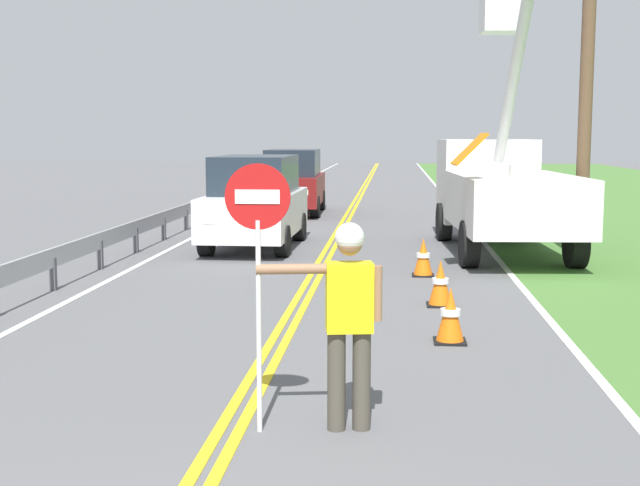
# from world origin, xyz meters

# --- Properties ---
(centerline_yellow_left) EXTENTS (0.11, 110.00, 0.01)m
(centerline_yellow_left) POSITION_xyz_m (-0.09, 20.00, 0.01)
(centerline_yellow_left) COLOR yellow
(centerline_yellow_left) RESTS_ON ground
(centerline_yellow_right) EXTENTS (0.11, 110.00, 0.01)m
(centerline_yellow_right) POSITION_xyz_m (0.09, 20.00, 0.01)
(centerline_yellow_right) COLOR yellow
(centerline_yellow_right) RESTS_ON ground
(edge_line_right) EXTENTS (0.12, 110.00, 0.01)m
(edge_line_right) POSITION_xyz_m (3.60, 20.00, 0.01)
(edge_line_right) COLOR silver
(edge_line_right) RESTS_ON ground
(edge_line_left) EXTENTS (0.12, 110.00, 0.01)m
(edge_line_left) POSITION_xyz_m (-3.60, 20.00, 0.01)
(edge_line_left) COLOR silver
(edge_line_left) RESTS_ON ground
(flagger_worker) EXTENTS (1.08, 0.31, 1.83)m
(flagger_worker) POSITION_xyz_m (1.03, 4.28, 1.05)
(flagger_worker) COLOR #474238
(flagger_worker) RESTS_ON ground
(stop_sign_paddle) EXTENTS (0.56, 0.04, 2.33)m
(stop_sign_paddle) POSITION_xyz_m (0.27, 4.17, 1.71)
(stop_sign_paddle) COLOR silver
(stop_sign_paddle) RESTS_ON ground
(utility_bucket_truck) EXTENTS (2.67, 6.92, 5.61)m
(utility_bucket_truck) POSITION_xyz_m (3.79, 16.26, 1.42)
(utility_bucket_truck) COLOR silver
(utility_bucket_truck) RESTS_ON ground
(oncoming_suv_nearest) EXTENTS (1.97, 4.63, 2.10)m
(oncoming_suv_nearest) POSITION_xyz_m (-1.71, 16.21, 1.06)
(oncoming_suv_nearest) COLOR silver
(oncoming_suv_nearest) RESTS_ON ground
(oncoming_suv_second) EXTENTS (2.00, 4.65, 2.10)m
(oncoming_suv_second) POSITION_xyz_m (-1.85, 24.74, 1.06)
(oncoming_suv_second) COLOR maroon
(oncoming_suv_second) RESTS_ON ground
(utility_pole_near) EXTENTS (1.80, 0.28, 7.96)m
(utility_pole_near) POSITION_xyz_m (5.40, 15.46, 4.16)
(utility_pole_near) COLOR brown
(utility_pole_near) RESTS_ON ground
(traffic_cone_lead) EXTENTS (0.40, 0.40, 0.70)m
(traffic_cone_lead) POSITION_xyz_m (2.13, 7.53, 0.34)
(traffic_cone_lead) COLOR orange
(traffic_cone_lead) RESTS_ON ground
(traffic_cone_mid) EXTENTS (0.40, 0.40, 0.70)m
(traffic_cone_mid) POSITION_xyz_m (2.13, 9.83, 0.34)
(traffic_cone_mid) COLOR orange
(traffic_cone_mid) RESTS_ON ground
(traffic_cone_tail) EXTENTS (0.40, 0.40, 0.70)m
(traffic_cone_tail) POSITION_xyz_m (1.97, 12.57, 0.34)
(traffic_cone_tail) COLOR orange
(traffic_cone_tail) RESTS_ON ground
(guardrail_left_shoulder) EXTENTS (0.10, 32.00, 0.71)m
(guardrail_left_shoulder) POSITION_xyz_m (-4.20, 16.28, 0.52)
(guardrail_left_shoulder) COLOR #9EA0A3
(guardrail_left_shoulder) RESTS_ON ground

